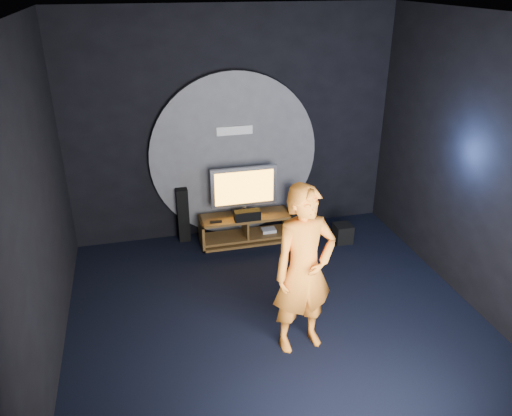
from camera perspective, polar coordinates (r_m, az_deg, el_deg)
The scene contains 15 objects.
floor at distance 6.28m, azimuth 2.44°, elevation -12.74°, with size 5.00×5.00×0.00m, color black.
back_wall at distance 7.67m, azimuth -2.65°, elevation 9.28°, with size 5.00×0.04×3.50m, color black.
front_wall at distance 3.40m, azimuth 15.34°, elevation -14.35°, with size 5.00×0.04×3.50m, color black.
left_wall at distance 5.28m, azimuth -24.19°, elevation -0.71°, with size 0.04×5.00×3.50m, color black.
right_wall at distance 6.52m, azimuth 24.40°, elevation 4.03°, with size 0.04×5.00×3.50m, color black.
ceiling at distance 4.95m, azimuth 3.24°, elevation 21.08°, with size 5.00×5.00×0.01m, color black.
wall_disc_panel at distance 7.75m, azimuth -2.50°, elevation 5.98°, with size 2.60×0.11×2.60m.
media_console at distance 7.86m, azimuth -1.17°, elevation -2.54°, with size 1.43×0.45×0.45m.
tv at distance 7.62m, azimuth -1.38°, elevation 2.19°, with size 1.02×0.22×0.77m.
center_speaker at distance 7.58m, azimuth -1.00°, elevation -0.83°, with size 0.40×0.15×0.15m, color black.
remote at distance 7.55m, azimuth -4.60°, elevation -1.58°, with size 0.18×0.05×0.02m, color black.
tower_speaker_left at distance 7.88m, azimuth -8.34°, elevation -0.73°, with size 0.18×0.20×0.88m, color black.
tower_speaker_right at distance 7.82m, azimuth 4.57°, elevation -0.76°, with size 0.18×0.20×0.88m, color black.
subwoofer at distance 7.98m, azimuth 9.87°, elevation -2.85°, with size 0.27×0.27×0.30m, color black.
player at distance 5.40m, azimuth 5.49°, elevation -7.11°, with size 0.72×0.47×1.97m, color orange.
Camera 1 is at (-1.46, -4.72, 3.87)m, focal length 35.00 mm.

